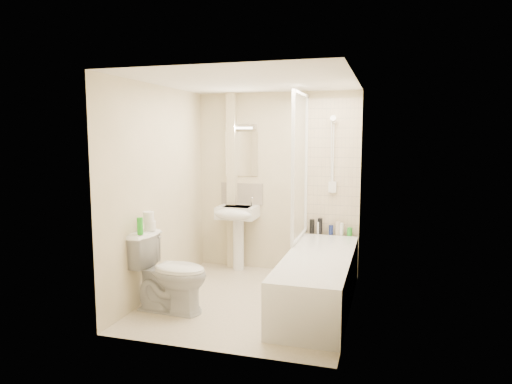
# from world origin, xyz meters

# --- Properties ---
(floor) EXTENTS (2.50, 2.50, 0.00)m
(floor) POSITION_xyz_m (0.00, 0.00, 0.00)
(floor) COLOR beige
(floor) RESTS_ON ground
(wall_back) EXTENTS (2.20, 0.02, 2.40)m
(wall_back) POSITION_xyz_m (0.00, 1.25, 1.20)
(wall_back) COLOR beige
(wall_back) RESTS_ON ground
(wall_left) EXTENTS (0.02, 2.50, 2.40)m
(wall_left) POSITION_xyz_m (-1.10, 0.00, 1.20)
(wall_left) COLOR beige
(wall_left) RESTS_ON ground
(wall_right) EXTENTS (0.02, 2.50, 2.40)m
(wall_right) POSITION_xyz_m (1.10, 0.00, 1.20)
(wall_right) COLOR beige
(wall_right) RESTS_ON ground
(ceiling) EXTENTS (2.20, 2.50, 0.02)m
(ceiling) POSITION_xyz_m (0.00, 0.00, 2.40)
(ceiling) COLOR white
(ceiling) RESTS_ON wall_back
(tile_back) EXTENTS (0.70, 0.01, 1.75)m
(tile_back) POSITION_xyz_m (0.75, 1.24, 1.42)
(tile_back) COLOR beige
(tile_back) RESTS_ON wall_back
(tile_right) EXTENTS (0.01, 2.10, 1.75)m
(tile_right) POSITION_xyz_m (1.09, 0.08, 1.42)
(tile_right) COLOR beige
(tile_right) RESTS_ON wall_right
(pipe_boxing) EXTENTS (0.12, 0.12, 2.40)m
(pipe_boxing) POSITION_xyz_m (-0.62, 1.19, 1.20)
(pipe_boxing) COLOR beige
(pipe_boxing) RESTS_ON ground
(splashback) EXTENTS (0.60, 0.02, 0.30)m
(splashback) POSITION_xyz_m (-0.50, 1.24, 1.03)
(splashback) COLOR beige
(splashback) RESTS_ON wall_back
(mirror) EXTENTS (0.46, 0.01, 0.60)m
(mirror) POSITION_xyz_m (-0.50, 1.24, 1.58)
(mirror) COLOR white
(mirror) RESTS_ON wall_back
(strip_light) EXTENTS (0.42, 0.07, 0.07)m
(strip_light) POSITION_xyz_m (-0.50, 1.22, 1.95)
(strip_light) COLOR silver
(strip_light) RESTS_ON wall_back
(bathtub) EXTENTS (0.70, 2.10, 0.55)m
(bathtub) POSITION_xyz_m (0.75, 0.08, 0.29)
(bathtub) COLOR white
(bathtub) RESTS_ON ground
(shower_screen) EXTENTS (0.04, 0.92, 1.80)m
(shower_screen) POSITION_xyz_m (0.40, 0.80, 1.45)
(shower_screen) COLOR white
(shower_screen) RESTS_ON bathtub
(shower_fixture) EXTENTS (0.10, 0.16, 0.99)m
(shower_fixture) POSITION_xyz_m (0.75, 1.19, 1.55)
(shower_fixture) COLOR white
(shower_fixture) RESTS_ON wall_back
(pedestal_sink) EXTENTS (0.52, 0.48, 1.01)m
(pedestal_sink) POSITION_xyz_m (-0.50, 1.01, 0.71)
(pedestal_sink) COLOR white
(pedestal_sink) RESTS_ON ground
(bottle_black_a) EXTENTS (0.06, 0.06, 0.19)m
(bottle_black_a) POSITION_xyz_m (0.50, 1.16, 0.64)
(bottle_black_a) COLOR black
(bottle_black_a) RESTS_ON bathtub
(bottle_white_a) EXTENTS (0.06, 0.06, 0.16)m
(bottle_white_a) POSITION_xyz_m (0.59, 1.16, 0.63)
(bottle_white_a) COLOR white
(bottle_white_a) RESTS_ON bathtub
(bottle_black_b) EXTENTS (0.06, 0.06, 0.21)m
(bottle_black_b) POSITION_xyz_m (0.60, 1.16, 0.65)
(bottle_black_b) COLOR black
(bottle_black_b) RESTS_ON bathtub
(bottle_blue) EXTENTS (0.06, 0.06, 0.12)m
(bottle_blue) POSITION_xyz_m (0.75, 1.16, 0.61)
(bottle_blue) COLOR navy
(bottle_blue) RESTS_ON bathtub
(bottle_cream) EXTENTS (0.06, 0.06, 0.17)m
(bottle_cream) POSITION_xyz_m (0.83, 1.16, 0.64)
(bottle_cream) COLOR beige
(bottle_cream) RESTS_ON bathtub
(bottle_white_b) EXTENTS (0.05, 0.05, 0.16)m
(bottle_white_b) POSITION_xyz_m (0.88, 1.16, 0.63)
(bottle_white_b) COLOR white
(bottle_white_b) RESTS_ON bathtub
(bottle_green) EXTENTS (0.06, 0.06, 0.10)m
(bottle_green) POSITION_xyz_m (0.99, 1.16, 0.60)
(bottle_green) COLOR green
(bottle_green) RESTS_ON bathtub
(toilet) EXTENTS (0.55, 0.86, 0.83)m
(toilet) POSITION_xyz_m (-0.72, -0.51, 0.41)
(toilet) COLOR white
(toilet) RESTS_ON ground
(toilet_roll_lower) EXTENTS (0.12, 0.12, 0.10)m
(toilet_roll_lower) POSITION_xyz_m (-0.99, -0.43, 0.88)
(toilet_roll_lower) COLOR white
(toilet_roll_lower) RESTS_ON toilet
(toilet_roll_upper) EXTENTS (0.12, 0.12, 0.11)m
(toilet_roll_upper) POSITION_xyz_m (-0.99, -0.45, 0.98)
(toilet_roll_upper) COLOR white
(toilet_roll_upper) RESTS_ON toilet_roll_lower
(green_bottle) EXTENTS (0.06, 0.06, 0.17)m
(green_bottle) POSITION_xyz_m (-0.98, -0.63, 0.91)
(green_bottle) COLOR green
(green_bottle) RESTS_ON toilet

